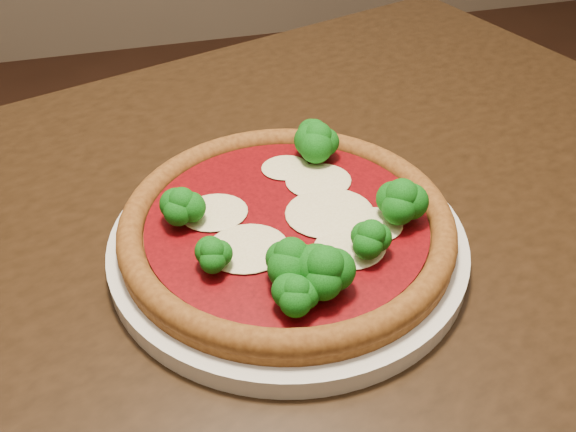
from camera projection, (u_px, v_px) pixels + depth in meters
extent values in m
cube|color=black|center=(252.00, 249.00, 0.60)|extent=(1.27, 1.04, 0.04)
cylinder|color=black|center=(397.00, 208.00, 1.26)|extent=(0.06, 0.06, 0.71)
cylinder|color=silver|center=(288.00, 243.00, 0.56)|extent=(0.31, 0.31, 0.02)
cylinder|color=brown|center=(287.00, 229.00, 0.56)|extent=(0.29, 0.29, 0.01)
torus|color=brown|center=(287.00, 222.00, 0.55)|extent=(0.29, 0.29, 0.02)
cylinder|color=#73050A|center=(287.00, 222.00, 0.55)|extent=(0.24, 0.24, 0.00)
ellipsoid|color=#F3EDC1|center=(329.00, 212.00, 0.56)|extent=(0.08, 0.07, 0.01)
ellipsoid|color=#F3EDC1|center=(247.00, 248.00, 0.52)|extent=(0.07, 0.06, 0.01)
ellipsoid|color=#F3EDC1|center=(372.00, 225.00, 0.54)|extent=(0.05, 0.05, 0.00)
ellipsoid|color=#F3EDC1|center=(214.00, 212.00, 0.56)|extent=(0.06, 0.05, 0.00)
ellipsoid|color=#F3EDC1|center=(285.00, 167.00, 0.61)|extent=(0.05, 0.04, 0.00)
ellipsoid|color=#F3EDC1|center=(318.00, 180.00, 0.59)|extent=(0.06, 0.06, 0.00)
ellipsoid|color=#F3EDC1|center=(350.00, 247.00, 0.52)|extent=(0.06, 0.05, 0.00)
ellipsoid|color=#147D18|center=(402.00, 198.00, 0.54)|extent=(0.05, 0.05, 0.04)
ellipsoid|color=#147D18|center=(182.00, 203.00, 0.54)|extent=(0.04, 0.04, 0.03)
ellipsoid|color=#147D18|center=(318.00, 139.00, 0.61)|extent=(0.05, 0.05, 0.04)
ellipsoid|color=#147D18|center=(213.00, 252.00, 0.49)|extent=(0.03, 0.03, 0.03)
ellipsoid|color=#147D18|center=(296.00, 291.00, 0.46)|extent=(0.04, 0.04, 0.03)
ellipsoid|color=#147D18|center=(371.00, 236.00, 0.50)|extent=(0.04, 0.04, 0.03)
ellipsoid|color=#147D18|center=(325.00, 268.00, 0.47)|extent=(0.05, 0.05, 0.04)
ellipsoid|color=#147D18|center=(315.00, 132.00, 0.62)|extent=(0.04, 0.04, 0.03)
ellipsoid|color=#147D18|center=(291.00, 258.00, 0.48)|extent=(0.05, 0.05, 0.04)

